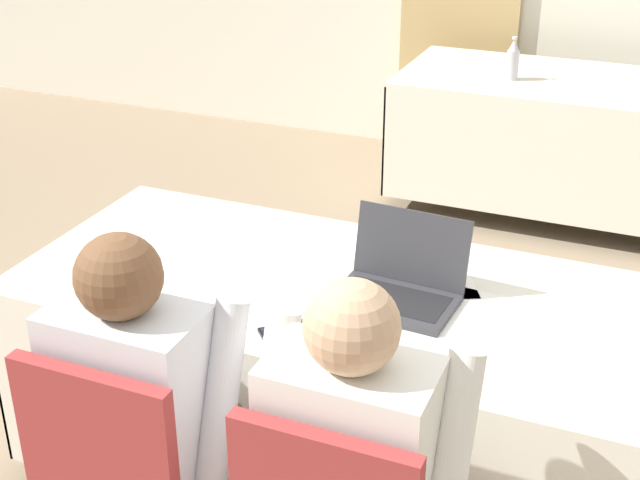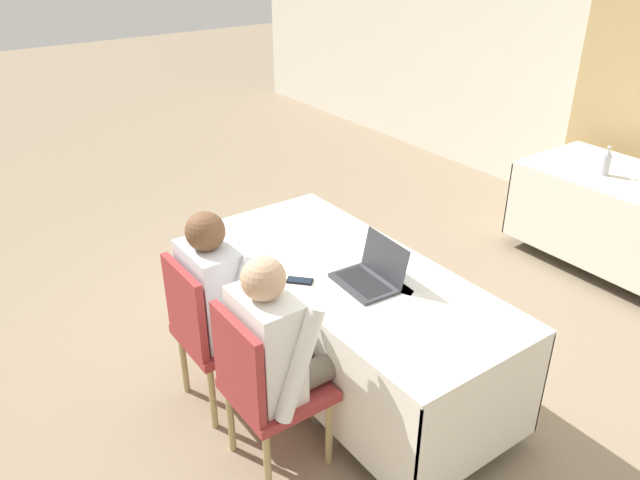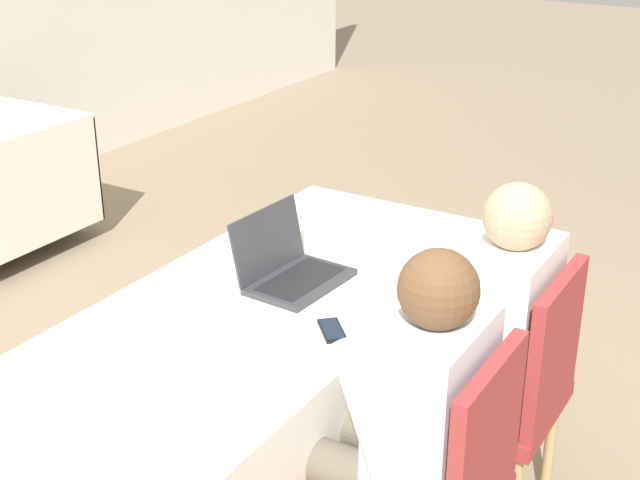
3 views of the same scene
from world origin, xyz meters
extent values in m
plane|color=gray|center=(0.00, 0.00, 0.00)|extent=(24.00, 24.00, 0.00)
cube|color=tan|center=(-0.51, 3.19, 1.33)|extent=(0.73, 0.04, 2.65)
cube|color=white|center=(0.00, 0.00, 0.72)|extent=(1.98, 0.85, 0.02)
cube|color=white|center=(0.00, -0.42, 0.41)|extent=(1.98, 0.01, 0.60)
cube|color=white|center=(0.00, 0.42, 0.41)|extent=(1.98, 0.01, 0.60)
cube|color=white|center=(-0.98, 0.00, 0.41)|extent=(0.01, 0.85, 0.60)
cube|color=white|center=(0.98, 0.00, 0.41)|extent=(0.01, 0.85, 0.60)
cylinder|color=#333333|center=(0.00, 0.00, 0.06)|extent=(0.06, 0.06, 0.11)
cube|color=white|center=(0.39, 2.07, 0.41)|extent=(1.98, 0.01, 0.60)
cube|color=white|center=(-0.59, 2.50, 0.41)|extent=(0.01, 0.85, 0.60)
cube|color=#333338|center=(0.15, -0.05, 0.74)|extent=(0.36, 0.24, 0.02)
cube|color=black|center=(0.15, -0.05, 0.75)|extent=(0.31, 0.17, 0.00)
cube|color=#333338|center=(0.16, 0.09, 0.86)|extent=(0.34, 0.07, 0.21)
cube|color=black|center=(0.16, 0.09, 0.86)|extent=(0.31, 0.06, 0.18)
cube|color=black|center=(-0.07, -0.29, 0.74)|extent=(0.14, 0.14, 0.01)
cube|color=#192333|center=(-0.07, -0.29, 0.74)|extent=(0.13, 0.12, 0.00)
cube|color=white|center=(-0.24, 0.24, 0.73)|extent=(0.32, 0.36, 0.00)
cube|color=white|center=(0.36, -0.02, 0.73)|extent=(0.23, 0.31, 0.00)
cube|color=white|center=(0.21, 0.17, 0.73)|extent=(0.32, 0.36, 0.00)
cylinder|color=#B7B7C1|center=(-0.02, 2.38, 0.81)|extent=(0.06, 0.06, 0.15)
cone|color=#B7B7C1|center=(-0.02, 2.38, 0.91)|extent=(0.06, 0.06, 0.06)
cylinder|color=silver|center=(-0.02, 2.38, 0.95)|extent=(0.03, 0.03, 0.01)
cylinder|color=tan|center=(-0.10, -0.48, 0.20)|extent=(0.04, 0.04, 0.40)
cylinder|color=tan|center=(-0.45, -0.48, 0.20)|extent=(0.04, 0.04, 0.40)
cylinder|color=tan|center=(-0.10, -0.83, 0.20)|extent=(0.04, 0.04, 0.40)
cylinder|color=tan|center=(-0.45, -0.83, 0.20)|extent=(0.04, 0.04, 0.40)
cube|color=#9E3333|center=(-0.27, -0.66, 0.43)|extent=(0.44, 0.44, 0.05)
cube|color=#9E3333|center=(-0.27, -0.86, 0.68)|extent=(0.40, 0.04, 0.45)
cylinder|color=tan|center=(0.45, -0.48, 0.20)|extent=(0.04, 0.04, 0.40)
cylinder|color=tan|center=(0.10, -0.48, 0.20)|extent=(0.04, 0.04, 0.40)
cylinder|color=tan|center=(0.45, -0.83, 0.20)|extent=(0.04, 0.04, 0.40)
cylinder|color=tan|center=(0.10, -0.83, 0.20)|extent=(0.04, 0.04, 0.40)
cube|color=#9E3333|center=(0.27, -0.66, 0.43)|extent=(0.44, 0.44, 0.05)
cube|color=#9E3333|center=(0.27, -0.86, 0.68)|extent=(0.40, 0.04, 0.45)
cylinder|color=#665B4C|center=(-0.18, -0.53, 0.52)|extent=(0.13, 0.42, 0.13)
cylinder|color=#665B4C|center=(-0.36, -0.53, 0.52)|extent=(0.13, 0.42, 0.13)
cylinder|color=#665B4C|center=(-0.18, -0.35, 0.23)|extent=(0.10, 0.10, 0.45)
cylinder|color=#665B4C|center=(-0.36, -0.35, 0.23)|extent=(0.10, 0.10, 0.45)
cube|color=silver|center=(-0.27, -0.71, 0.71)|extent=(0.36, 0.22, 0.52)
cylinder|color=silver|center=(-0.06, -0.67, 0.72)|extent=(0.08, 0.26, 0.54)
cylinder|color=silver|center=(-0.48, -0.67, 0.72)|extent=(0.08, 0.26, 0.54)
sphere|color=brown|center=(-0.27, -0.71, 1.06)|extent=(0.20, 0.20, 0.20)
cylinder|color=#665B4C|center=(0.36, -0.53, 0.52)|extent=(0.13, 0.42, 0.13)
cylinder|color=#665B4C|center=(0.18, -0.53, 0.52)|extent=(0.13, 0.42, 0.13)
cylinder|color=#665B4C|center=(0.36, -0.35, 0.23)|extent=(0.10, 0.10, 0.45)
cylinder|color=#665B4C|center=(0.18, -0.35, 0.23)|extent=(0.10, 0.10, 0.45)
cube|color=white|center=(0.27, -0.71, 0.71)|extent=(0.36, 0.22, 0.52)
cylinder|color=white|center=(0.48, -0.67, 0.72)|extent=(0.08, 0.26, 0.54)
cylinder|color=white|center=(0.06, -0.67, 0.72)|extent=(0.08, 0.26, 0.54)
sphere|color=tan|center=(0.27, -0.71, 1.06)|extent=(0.20, 0.20, 0.20)
camera|label=1|loc=(0.80, -2.13, 2.00)|focal=50.00mm
camera|label=2|loc=(2.27, -1.84, 2.44)|focal=35.00mm
camera|label=3|loc=(-2.05, -1.45, 2.00)|focal=50.00mm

